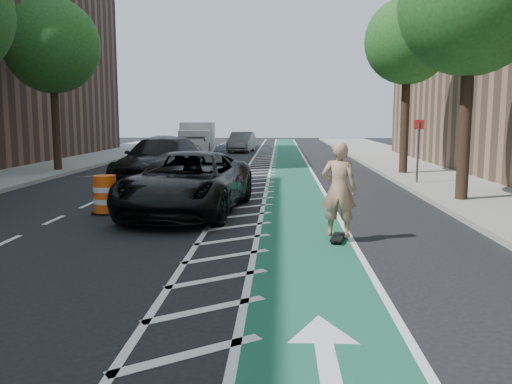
# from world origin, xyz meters

# --- Properties ---
(ground) EXTENTS (120.00, 120.00, 0.00)m
(ground) POSITION_xyz_m (0.00, 0.00, 0.00)
(ground) COLOR black
(ground) RESTS_ON ground
(bike_lane) EXTENTS (2.00, 90.00, 0.01)m
(bike_lane) POSITION_xyz_m (3.00, 10.00, 0.01)
(bike_lane) COLOR #164F3A
(bike_lane) RESTS_ON ground
(buffer_strip) EXTENTS (1.40, 90.00, 0.01)m
(buffer_strip) POSITION_xyz_m (1.50, 10.00, 0.01)
(buffer_strip) COLOR silver
(buffer_strip) RESTS_ON ground
(sidewalk_right) EXTENTS (5.00, 90.00, 0.15)m
(sidewalk_right) POSITION_xyz_m (9.50, 10.00, 0.07)
(sidewalk_right) COLOR gray
(sidewalk_right) RESTS_ON ground
(curb_right) EXTENTS (0.12, 90.00, 0.16)m
(curb_right) POSITION_xyz_m (7.05, 10.00, 0.08)
(curb_right) COLOR gray
(curb_right) RESTS_ON ground
(curb_left) EXTENTS (0.12, 90.00, 0.16)m
(curb_left) POSITION_xyz_m (-7.05, 10.00, 0.08)
(curb_left) COLOR gray
(curb_left) RESTS_ON ground
(tree_r_c) EXTENTS (4.20, 4.20, 7.90)m
(tree_r_c) POSITION_xyz_m (7.90, 8.00, 5.77)
(tree_r_c) COLOR #382619
(tree_r_c) RESTS_ON ground
(tree_r_d) EXTENTS (4.20, 4.20, 7.90)m
(tree_r_d) POSITION_xyz_m (7.90, 16.00, 5.77)
(tree_r_d) COLOR #382619
(tree_r_d) RESTS_ON ground
(tree_l_d) EXTENTS (4.20, 4.20, 7.90)m
(tree_l_d) POSITION_xyz_m (-7.90, 16.00, 5.77)
(tree_l_d) COLOR #382619
(tree_l_d) RESTS_ON ground
(sign_post) EXTENTS (0.35, 0.08, 2.47)m
(sign_post) POSITION_xyz_m (7.60, 12.00, 1.35)
(sign_post) COLOR #4C4C4C
(sign_post) RESTS_ON ground
(skateboard) EXTENTS (0.42, 0.88, 0.11)m
(skateboard) POSITION_xyz_m (3.70, 2.76, 0.09)
(skateboard) COLOR black
(skateboard) RESTS_ON ground
(skateboarder) EXTENTS (0.81, 0.62, 1.98)m
(skateboarder) POSITION_xyz_m (3.70, 2.76, 1.10)
(skateboarder) COLOR tan
(skateboarder) RESTS_ON skateboard
(suv_near) EXTENTS (3.30, 6.16, 1.65)m
(suv_near) POSITION_xyz_m (0.00, 6.05, 0.82)
(suv_near) COLOR black
(suv_near) RESTS_ON ground
(suv_far) EXTENTS (3.15, 6.40, 1.79)m
(suv_far) POSITION_xyz_m (-2.17, 12.64, 0.89)
(suv_far) COLOR black
(suv_far) RESTS_ON ground
(car_silver) EXTENTS (2.32, 4.67, 1.53)m
(car_silver) POSITION_xyz_m (-5.04, 25.40, 0.76)
(car_silver) COLOR #9A9A9F
(car_silver) RESTS_ON ground
(car_grey) EXTENTS (1.95, 4.62, 1.48)m
(car_grey) POSITION_xyz_m (-0.39, 31.95, 0.74)
(car_grey) COLOR slate
(car_grey) RESTS_ON ground
(box_truck) EXTENTS (2.60, 5.34, 2.17)m
(box_truck) POSITION_xyz_m (-3.80, 32.43, 1.00)
(box_truck) COLOR silver
(box_truck) RESTS_ON ground
(barrel_a) EXTENTS (0.76, 0.76, 1.03)m
(barrel_a) POSITION_xyz_m (-2.20, 5.80, 0.49)
(barrel_a) COLOR #FE560D
(barrel_a) RESTS_ON ground
(barrel_b) EXTENTS (0.59, 0.59, 0.80)m
(barrel_b) POSITION_xyz_m (-2.94, 11.15, 0.38)
(barrel_b) COLOR orange
(barrel_b) RESTS_ON ground
(barrel_c) EXTENTS (0.66, 0.66, 0.90)m
(barrel_c) POSITION_xyz_m (-2.58, 14.50, 0.42)
(barrel_c) COLOR orange
(barrel_c) RESTS_ON ground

